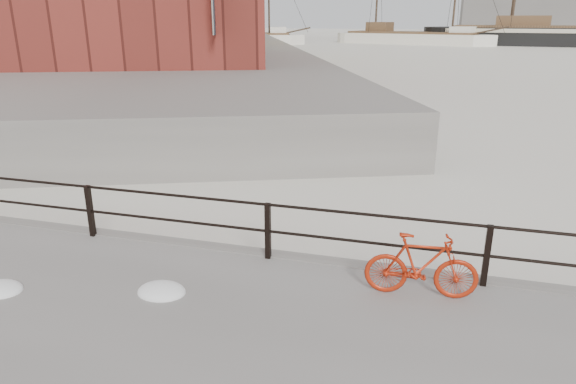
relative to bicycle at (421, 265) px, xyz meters
The scene contains 8 objects.
ground 1.47m from the bicycle, 37.97° to the left, with size 400.00×400.00×0.00m, color white.
far_quay 82.56m from the bicycle, 118.23° to the left, with size 24.00×150.00×1.80m, color gray.
guardrail 1.11m from the bicycle, 31.87° to the left, with size 28.00×0.10×1.00m, color black, non-canonical shape.
bicycle is the anchor object (origin of this frame).
schooner_mid 85.10m from the bicycle, 93.03° to the left, with size 29.55×12.50×21.20m, color white, non-canonical shape.
schooner_left 82.49m from the bicycle, 113.04° to the left, with size 23.58×10.72×17.99m, color white, non-canonical shape.
workboat_near 41.06m from the bicycle, 135.25° to the left, with size 11.03×3.68×7.00m, color black, non-canonical shape.
workboat_far 56.59m from the bicycle, 122.77° to the left, with size 10.65×3.68×7.00m, color black, non-canonical shape.
Camera 1 is at (-0.99, -7.77, 4.29)m, focal length 32.00 mm.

